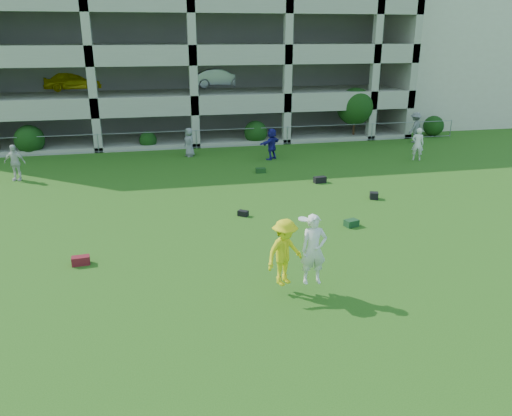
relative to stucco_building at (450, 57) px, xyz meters
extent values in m
plane|color=#235114|center=(-23.00, -28.00, -5.00)|extent=(100.00, 100.00, 0.00)
cube|color=beige|center=(0.00, 0.00, 0.00)|extent=(16.00, 14.00, 10.00)
imported|color=silver|center=(-32.52, -14.41, -4.10)|extent=(1.13, 0.68, 1.80)
imported|color=gray|center=(-23.61, -11.06, -4.15)|extent=(0.82, 0.98, 1.70)
imported|color=navy|center=(-19.00, -12.79, -4.09)|extent=(1.63, 1.48, 1.81)
imported|color=white|center=(-10.86, -14.80, -4.06)|extent=(0.81, 0.68, 1.88)
imported|color=slate|center=(-8.45, -10.14, -4.00)|extent=(1.49, 1.35, 2.00)
cube|color=#57140F|center=(-28.31, -25.22, -4.86)|extent=(0.58, 0.35, 0.28)
cube|color=black|center=(-22.45, -21.91, -4.89)|extent=(0.47, 0.44, 0.22)
cube|color=#153C1B|center=(-18.64, -23.91, -4.87)|extent=(0.58, 0.48, 0.26)
cube|color=black|center=(-16.36, -20.98, -4.85)|extent=(0.45, 0.45, 0.30)
cube|color=black|center=(-17.86, -18.05, -4.85)|extent=(0.64, 0.39, 0.30)
cube|color=#163B15|center=(-20.29, -15.61, -4.88)|extent=(0.50, 0.31, 0.25)
imported|color=yellow|center=(-22.50, -28.34, -3.75)|extent=(1.43, 1.22, 1.92)
imported|color=white|center=(-21.73, -28.51, -3.67)|extent=(0.74, 0.50, 2.00)
cylinder|color=white|center=(-21.98, -28.27, -2.85)|extent=(0.27, 0.27, 0.08)
cube|color=#9E998C|center=(-23.00, 4.75, 1.00)|extent=(30.00, 0.50, 12.00)
cube|color=#9E998C|center=(-8.25, -2.00, 1.00)|extent=(0.50, 14.00, 12.00)
cube|color=#9E998C|center=(-23.00, -2.00, -4.85)|extent=(30.00, 14.00, 0.30)
cube|color=#9E998C|center=(-23.00, -2.00, -1.85)|extent=(30.00, 14.00, 0.30)
cube|color=#9E998C|center=(-23.00, -2.00, 1.15)|extent=(30.00, 14.00, 0.30)
cube|color=#9E998C|center=(-23.00, -2.00, 4.15)|extent=(30.00, 14.00, 0.30)
cube|color=#9E998C|center=(-23.00, -8.85, -2.45)|extent=(30.00, 0.30, 0.90)
cube|color=#9E998C|center=(-23.00, -8.85, 0.55)|extent=(30.00, 0.30, 0.90)
cube|color=#9E998C|center=(-23.00, -8.85, 3.55)|extent=(30.00, 0.30, 0.90)
cube|color=#9E998C|center=(-29.00, -8.75, 1.00)|extent=(0.50, 0.50, 12.00)
cube|color=#9E998C|center=(-23.00, -8.75, 1.00)|extent=(0.50, 0.50, 12.00)
cube|color=#9E998C|center=(-17.00, -8.75, 1.00)|extent=(0.50, 0.50, 12.00)
cube|color=#9E998C|center=(-11.00, -8.75, 1.00)|extent=(0.50, 0.50, 12.00)
cube|color=#605E59|center=(-23.00, 0.00, 1.00)|extent=(29.00, 9.00, 11.60)
imported|color=#D7C30B|center=(-30.63, -4.00, -1.04)|extent=(4.02, 1.96, 1.32)
imported|color=#AAADB1|center=(-20.82, -4.00, -1.04)|extent=(4.19, 2.06, 1.32)
cylinder|color=gray|center=(-29.00, -9.00, -4.40)|extent=(0.06, 0.06, 1.20)
cylinder|color=gray|center=(-23.00, -9.00, -4.40)|extent=(0.06, 0.06, 1.20)
cylinder|color=gray|center=(-17.00, -9.00, -4.40)|extent=(0.06, 0.06, 1.20)
cylinder|color=gray|center=(-11.00, -9.00, -4.40)|extent=(0.06, 0.06, 1.20)
cylinder|color=gray|center=(-5.00, -9.00, -4.40)|extent=(0.06, 0.06, 1.20)
cylinder|color=gray|center=(-23.00, -9.00, -3.85)|extent=(36.00, 0.04, 0.04)
cylinder|color=gray|center=(-23.00, -9.00, -4.92)|extent=(36.00, 0.04, 0.04)
sphere|color=#163D11|center=(-33.00, -8.40, -4.12)|extent=(1.76, 1.76, 1.76)
sphere|color=#163D11|center=(-26.00, -8.40, -4.45)|extent=(1.10, 1.10, 1.10)
sphere|color=#163D11|center=(-19.00, -8.40, -4.23)|extent=(1.54, 1.54, 1.54)
cylinder|color=#382314|center=(-12.00, -8.20, -4.02)|extent=(0.16, 0.16, 1.96)
sphere|color=#163D11|center=(-12.00, -8.20, -2.76)|extent=(2.52, 2.52, 2.52)
sphere|color=#163D11|center=(-6.00, -8.40, -4.29)|extent=(1.43, 1.43, 1.43)
camera|label=1|loc=(-25.93, -40.42, 1.92)|focal=35.00mm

